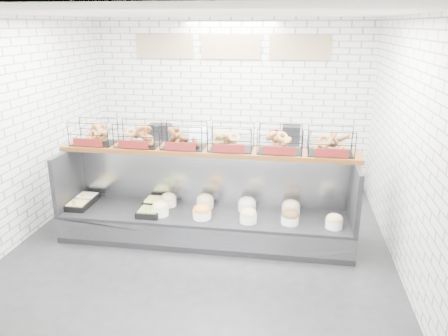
# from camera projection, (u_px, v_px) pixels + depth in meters

# --- Properties ---
(ground) EXTENTS (5.50, 5.50, 0.00)m
(ground) POSITION_uv_depth(u_px,v_px,m) (201.00, 249.00, 5.89)
(ground) COLOR black
(ground) RESTS_ON ground
(room_shell) EXTENTS (5.02, 5.51, 3.01)m
(room_shell) POSITION_uv_depth(u_px,v_px,m) (208.00, 89.00, 5.81)
(room_shell) COLOR white
(room_shell) RESTS_ON ground
(display_case) EXTENTS (4.00, 0.90, 1.20)m
(display_case) POSITION_uv_depth(u_px,v_px,m) (206.00, 216.00, 6.11)
(display_case) COLOR black
(display_case) RESTS_ON ground
(bagel_shelf) EXTENTS (4.10, 0.50, 0.40)m
(bagel_shelf) POSITION_uv_depth(u_px,v_px,m) (207.00, 140.00, 5.94)
(bagel_shelf) COLOR #47260F
(bagel_shelf) RESTS_ON display_case
(prep_counter) EXTENTS (4.00, 0.60, 1.20)m
(prep_counter) POSITION_uv_depth(u_px,v_px,m) (228.00, 162.00, 8.02)
(prep_counter) COLOR #93969B
(prep_counter) RESTS_ON ground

